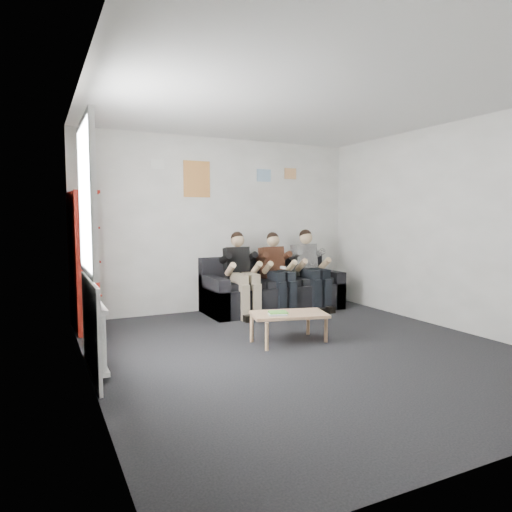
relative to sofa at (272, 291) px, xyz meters
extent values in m
plane|color=black|center=(-0.69, -2.09, -0.30)|extent=(5.00, 5.00, 0.00)
plane|color=silver|center=(-0.69, -2.09, 2.40)|extent=(5.00, 5.00, 0.00)
plane|color=silver|center=(-0.69, 0.41, 1.05)|extent=(4.50, 0.00, 4.50)
plane|color=silver|center=(-2.94, -2.09, 1.05)|extent=(0.00, 5.00, 5.00)
plane|color=silver|center=(1.56, -2.09, 1.05)|extent=(0.00, 5.00, 5.00)
cube|color=black|center=(0.00, -0.04, -0.09)|extent=(2.17, 0.89, 0.41)
cube|color=black|center=(0.00, 0.30, 0.32)|extent=(2.17, 0.20, 0.42)
cube|color=black|center=(-1.00, -0.04, -0.01)|extent=(0.18, 0.89, 0.59)
cube|color=black|center=(1.00, -0.04, -0.01)|extent=(0.18, 0.89, 0.59)
cube|color=black|center=(0.00, -0.12, 0.16)|extent=(1.82, 0.61, 0.10)
cube|color=maroon|center=(-2.79, -0.07, 0.60)|extent=(0.27, 0.81, 1.80)
cube|color=tan|center=(-0.70, -1.75, 0.03)|extent=(0.87, 0.48, 0.03)
cylinder|color=tan|center=(-1.09, -1.95, -0.15)|extent=(0.04, 0.04, 0.31)
cylinder|color=tan|center=(-0.30, -1.95, -0.15)|extent=(0.04, 0.04, 0.31)
cylinder|color=tan|center=(-1.09, -1.55, -0.15)|extent=(0.04, 0.04, 0.31)
cylinder|color=tan|center=(-0.30, -1.55, -0.15)|extent=(0.04, 0.04, 0.31)
cube|color=silver|center=(-0.87, -1.79, 0.05)|extent=(0.21, 0.15, 0.02)
cube|color=#67C747|center=(-0.85, -1.76, 0.07)|extent=(0.21, 0.15, 0.02)
cube|color=black|center=(-0.61, 0.00, 0.46)|extent=(0.37, 0.27, 0.52)
sphere|color=tan|center=(-0.61, -0.04, 0.82)|extent=(0.20, 0.20, 0.20)
sphere|color=black|center=(-0.61, -0.02, 0.85)|extent=(0.19, 0.19, 0.19)
cube|color=gray|center=(-0.61, -0.28, 0.28)|extent=(0.33, 0.42, 0.14)
cube|color=gray|center=(-0.61, -0.48, -0.05)|extent=(0.31, 0.13, 0.51)
cube|color=black|center=(-0.61, -0.54, -0.26)|extent=(0.31, 0.24, 0.09)
cube|color=#4F2C1A|center=(0.00, 0.00, 0.45)|extent=(0.36, 0.26, 0.51)
sphere|color=tan|center=(0.00, -0.04, 0.81)|extent=(0.20, 0.20, 0.20)
sphere|color=black|center=(0.00, -0.02, 0.84)|extent=(0.19, 0.19, 0.19)
cube|color=black|center=(0.00, -0.27, 0.27)|extent=(0.32, 0.42, 0.14)
cube|color=black|center=(0.00, -0.47, -0.05)|extent=(0.31, 0.13, 0.51)
cube|color=black|center=(0.00, -0.53, -0.26)|extent=(0.31, 0.23, 0.09)
cube|color=white|center=(0.00, -0.36, 0.41)|extent=(0.04, 0.13, 0.04)
cube|color=silver|center=(0.61, 0.00, 0.47)|extent=(0.38, 0.28, 0.54)
sphere|color=tan|center=(0.61, -0.04, 0.84)|extent=(0.21, 0.21, 0.21)
sphere|color=black|center=(0.61, -0.02, 0.87)|extent=(0.20, 0.20, 0.20)
cube|color=black|center=(0.61, -0.28, 0.28)|extent=(0.34, 0.44, 0.14)
cube|color=black|center=(0.61, -0.49, -0.05)|extent=(0.32, 0.13, 0.51)
cube|color=black|center=(0.61, -0.55, -0.25)|extent=(0.32, 0.25, 0.09)
cylinder|color=white|center=(-2.84, -2.17, 0.05)|extent=(0.06, 0.06, 0.60)
cylinder|color=white|center=(-2.84, -2.09, 0.05)|extent=(0.06, 0.06, 0.60)
cylinder|color=white|center=(-2.84, -2.01, 0.05)|extent=(0.06, 0.06, 0.60)
cylinder|color=white|center=(-2.84, -1.93, 0.05)|extent=(0.06, 0.06, 0.60)
cylinder|color=white|center=(-2.84, -1.85, 0.05)|extent=(0.06, 0.06, 0.60)
cylinder|color=white|center=(-2.84, -1.77, 0.05)|extent=(0.06, 0.06, 0.60)
cylinder|color=white|center=(-2.84, -1.69, 0.05)|extent=(0.06, 0.06, 0.60)
cylinder|color=white|center=(-2.84, -1.61, 0.05)|extent=(0.06, 0.06, 0.60)
cube|color=white|center=(-2.84, -1.89, -0.23)|extent=(0.10, 0.64, 0.04)
cube|color=white|center=(-2.84, -1.89, 0.33)|extent=(0.10, 0.64, 0.04)
cube|color=white|center=(-2.92, -1.89, 1.35)|extent=(0.02, 1.00, 1.30)
cube|color=white|center=(-2.91, -1.89, 2.03)|extent=(0.05, 1.12, 0.06)
cube|color=white|center=(-2.91, -1.89, 0.67)|extent=(0.05, 1.12, 0.06)
cube|color=white|center=(-2.91, -1.89, 0.15)|extent=(0.03, 1.30, 0.90)
cube|color=#E2B050|center=(-1.09, 0.40, 1.75)|extent=(0.42, 0.01, 0.55)
cube|color=#3D8ED0|center=(0.06, 0.40, 1.85)|extent=(0.25, 0.01, 0.20)
cube|color=#B5386E|center=(0.56, 0.40, 1.90)|extent=(0.22, 0.01, 0.18)
cube|color=white|center=(-1.69, 0.40, 1.95)|extent=(0.20, 0.01, 0.14)
camera|label=1|loc=(-3.35, -6.33, 1.17)|focal=32.00mm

